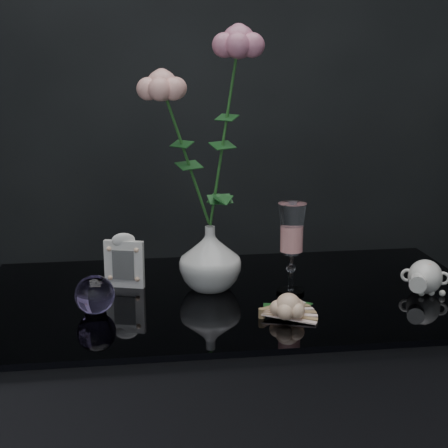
{
  "coord_description": "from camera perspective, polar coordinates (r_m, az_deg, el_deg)",
  "views": [
    {
      "loc": [
        -0.21,
        -1.3,
        1.24
      ],
      "look_at": [
        -0.03,
        0.02,
        0.92
      ],
      "focal_mm": 55.0,
      "sensor_mm": 36.0,
      "label": 1
    }
  ],
  "objects": [
    {
      "name": "paperweight",
      "position": [
        1.35,
        -10.69,
        -5.8
      ],
      "size": [
        0.09,
        0.09,
        0.08
      ],
      "primitive_type": null,
      "rotation": [
        0.0,
        0.0,
        0.21
      ],
      "color": "#967CCB",
      "rests_on": "table"
    },
    {
      "name": "picture_frame",
      "position": [
        1.49,
        -8.3,
        -3.0
      ],
      "size": [
        0.11,
        0.09,
        0.12
      ],
      "primitive_type": null,
      "rotation": [
        0.0,
        0.0,
        -0.31
      ],
      "color": "white",
      "rests_on": "table"
    },
    {
      "name": "loose_rose",
      "position": [
        1.31,
        5.36,
        -6.83
      ],
      "size": [
        0.16,
        0.18,
        0.05
      ],
      "primitive_type": null,
      "rotation": [
        0.0,
        0.0,
        0.4
      ],
      "color": "beige",
      "rests_on": "table"
    },
    {
      "name": "roses",
      "position": [
        1.41,
        -1.43,
        8.24
      ],
      "size": [
        0.24,
        0.13,
        0.47
      ],
      "color": "#E59E94",
      "rests_on": "vase"
    },
    {
      "name": "pearl_jar",
      "position": [
        1.51,
        16.38,
        -4.11
      ],
      "size": [
        0.33,
        0.34,
        0.07
      ],
      "primitive_type": null,
      "rotation": [
        0.0,
        0.0,
        -0.43
      ],
      "color": "silver",
      "rests_on": "table"
    },
    {
      "name": "paper_fan",
      "position": [
        1.32,
        3.16,
        -7.34
      ],
      "size": [
        0.22,
        0.18,
        0.02
      ],
      "primitive_type": null,
      "rotation": [
        0.0,
        0.0,
        -0.04
      ],
      "color": "#F8E3C6",
      "rests_on": "table"
    },
    {
      "name": "vase",
      "position": [
        1.46,
        -1.16,
        -2.85
      ],
      "size": [
        0.14,
        0.14,
        0.14
      ],
      "primitive_type": "imported",
      "rotation": [
        0.0,
        0.0,
        -0.08
      ],
      "color": "silver",
      "rests_on": "table"
    },
    {
      "name": "wine_glass",
      "position": [
        1.44,
        5.62,
        -2.06
      ],
      "size": [
        0.07,
        0.07,
        0.19
      ],
      "primitive_type": null,
      "rotation": [
        0.0,
        0.0,
        0.18
      ],
      "color": "white",
      "rests_on": "table"
    }
  ]
}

